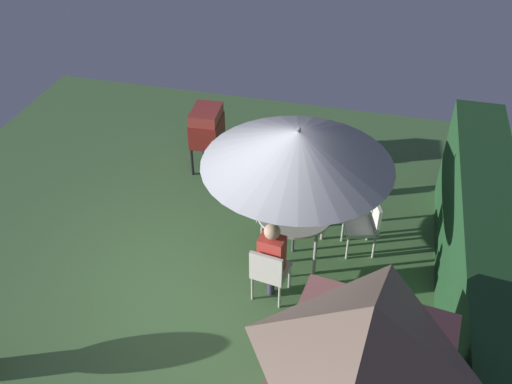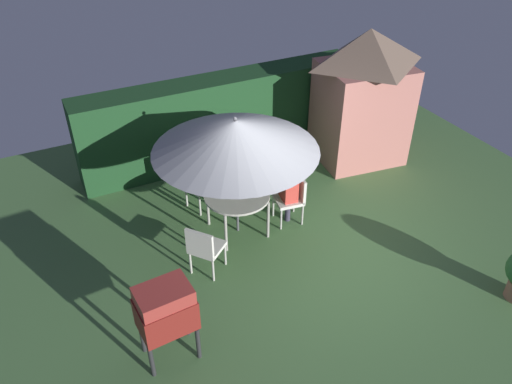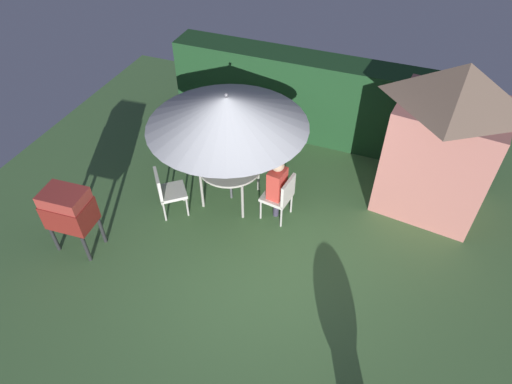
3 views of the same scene
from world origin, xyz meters
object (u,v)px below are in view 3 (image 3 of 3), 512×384
Objects in this scene: garden_shed at (445,139)px; chair_far_side at (236,141)px; chair_near_shed at (281,195)px; chair_toward_hedge at (167,190)px; patio_umbrella at (227,111)px; person_in_red at (277,182)px; patio_table at (230,169)px; bbq_grill at (68,209)px.

garden_shed is 3.05× the size of chair_far_side.
chair_far_side is at bearing -177.59° from garden_shed.
garden_shed is 2.83m from chair_near_shed.
chair_far_side and chair_toward_hedge have the same top height.
patio_umbrella is 2.95× the size of chair_near_shed.
patio_umbrella is 1.44m from person_in_red.
chair_toward_hedge is (-4.23, -1.90, -0.88)m from garden_shed.
chair_far_side reaches higher than patio_table.
garden_shed is at bearing 31.03° from bbq_grill.
chair_near_shed is at bearing -41.59° from chair_far_side.
bbq_grill is at bearing -133.77° from patio_table.
garden_shed is at bearing 29.55° from chair_near_shed.
bbq_grill is 3.38m from chair_far_side.
chair_near_shed is 1.77m from chair_far_side.
person_in_red is (0.92, -0.13, 0.08)m from patio_table.
chair_toward_hedge is (-0.89, -0.72, -1.36)m from patio_umbrella.
patio_umbrella is at bearing -72.80° from chair_far_side.
garden_shed reaches higher than person_in_red.
garden_shed is 3.05× the size of chair_toward_hedge.
patio_table is 1.23× the size of chair_toward_hedge.
garden_shed is at bearing 2.41° from chair_far_side.
garden_shed is 2.29× the size of bbq_grill.
chair_toward_hedge is (-1.89, -0.58, 0.00)m from chair_near_shed.
chair_near_shed is 1.00× the size of chair_toward_hedge.
garden_shed reaches higher than patio_table.
garden_shed reaches higher than chair_near_shed.
patio_umbrella is 1.78m from chair_toward_hedge.
person_in_red reaches higher than chair_near_shed.
chair_near_shed is at bearing -8.09° from person_in_red.
chair_toward_hedge is at bearing -107.98° from chair_far_side.
bbq_grill is 3.33m from person_in_red.
bbq_grill is (-5.22, -3.14, -0.55)m from garden_shed.
garden_shed is at bearing 28.47° from person_in_red.
chair_near_shed is 0.71× the size of person_in_red.
chair_far_side is (-1.32, 1.17, 0.00)m from chair_near_shed.
garden_shed reaches higher than chair_toward_hedge.
chair_near_shed is 1.98m from chair_toward_hedge.
person_in_red is at bearing -8.09° from patio_table.
chair_far_side is 1.84m from chair_toward_hedge.
bbq_grill reaches higher than chair_toward_hedge.
patio_table is 1.23× the size of chair_far_side.
bbq_grill is 3.41m from chair_near_shed.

